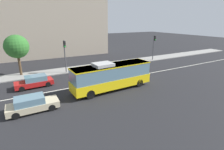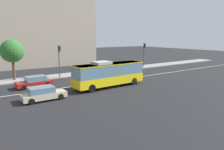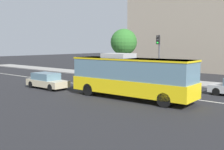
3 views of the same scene
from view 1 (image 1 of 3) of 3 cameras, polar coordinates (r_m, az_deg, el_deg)
name	(u,v)px [view 1 (image 1 of 3)]	position (r m, az deg, el deg)	size (l,w,h in m)	color
ground_plane	(102,82)	(23.56, -3.27, -2.36)	(160.00, 160.00, 0.00)	black
sidewalk_kerb	(83,68)	(30.60, -9.80, 2.32)	(80.00, 3.47, 0.14)	gray
lane_centre_line	(102,82)	(23.56, -3.27, -2.35)	(76.00, 0.16, 0.01)	silver
transit_bus	(112,75)	(20.55, -0.06, -0.06)	(10.09, 2.88, 3.46)	yellow
sedan_beige	(32,104)	(17.67, -25.14, -8.76)	(4.50, 1.82, 1.46)	#C6B793
sedan_silver	(126,66)	(29.12, 4.65, 3.07)	(4.57, 1.99, 1.46)	#B7BABF
sedan_red	(35,81)	(23.76, -24.42, -1.97)	(4.57, 1.97, 1.46)	#B21919
traffic_light_near_corner	(154,44)	(36.53, 13.90, 10.17)	(0.33, 0.62, 5.20)	#47474C
traffic_light_mid_block	(65,51)	(27.61, -15.49, 7.70)	(0.33, 0.62, 5.20)	#47474C
street_tree_kerbside_left	(17,47)	(28.84, -29.26, 8.24)	(3.43, 3.43, 6.17)	#4C3823
office_block_background	(42,11)	(46.53, -22.26, 19.18)	(28.43, 15.02, 20.40)	tan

